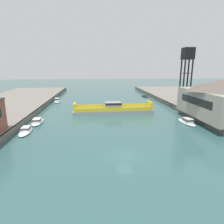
{
  "coord_description": "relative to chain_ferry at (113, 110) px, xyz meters",
  "views": [
    {
      "loc": [
        -4.66,
        -27.1,
        13.52
      ],
      "look_at": [
        0.0,
        21.21,
        2.0
      ],
      "focal_mm": 30.27,
      "sensor_mm": 36.0,
      "label": 1
    }
  ],
  "objects": [
    {
      "name": "moored_boat_far_left",
      "position": [
        17.18,
        -12.47,
        -0.51
      ],
      "size": [
        2.84,
        7.21,
        1.37
      ],
      "color": "white",
      "rests_on": "ground"
    },
    {
      "name": "moored_boat_near_left",
      "position": [
        -20.29,
        -15.66,
        -0.61
      ],
      "size": [
        2.6,
        6.56,
        1.15
      ],
      "color": "white",
      "rests_on": "ground"
    },
    {
      "name": "crane_tower",
      "position": [
        22.09,
        -0.01,
        14.04
      ],
      "size": [
        3.0,
        3.0,
        17.55
      ],
      "color": "black",
      "rests_on": "quay_right"
    },
    {
      "name": "chain_ferry",
      "position": [
        0.0,
        0.0,
        0.0
      ],
      "size": [
        23.8,
        6.04,
        3.34
      ],
      "color": "#939399",
      "rests_on": "ground"
    },
    {
      "name": "moored_boat_mid_left",
      "position": [
        -19.77,
        -8.82,
        -0.55
      ],
      "size": [
        2.99,
        7.26,
        1.31
      ],
      "color": "white",
      "rests_on": "ground"
    },
    {
      "name": "moored_boat_near_right",
      "position": [
        18.24,
        31.15,
        -0.81
      ],
      "size": [
        3.04,
        6.44,
        0.92
      ],
      "color": "black",
      "rests_on": "ground"
    },
    {
      "name": "ground_plane",
      "position": [
        -1.01,
        -28.27,
        -1.03
      ],
      "size": [
        400.0,
        400.0,
        0.0
      ],
      "primitive_type": "plane",
      "color": "#335B5B"
    },
    {
      "name": "moored_boat_mid_right",
      "position": [
        -20.37,
        20.74,
        -0.42
      ],
      "size": [
        3.17,
        6.62,
        1.61
      ],
      "color": "white",
      "rests_on": "ground"
    }
  ]
}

